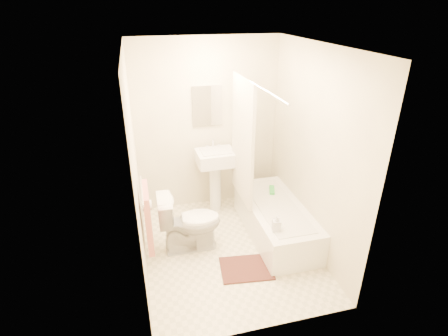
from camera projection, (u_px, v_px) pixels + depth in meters
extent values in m
plane|color=beige|center=(229.00, 249.00, 4.33)|extent=(2.40, 2.40, 0.00)
plane|color=white|center=(231.00, 45.00, 3.29)|extent=(2.40, 2.40, 0.00)
cube|color=beige|center=(207.00, 127.00, 4.86)|extent=(2.00, 0.02, 2.40)
cube|color=beige|center=(136.00, 171.00, 3.59)|extent=(0.02, 2.40, 2.40)
cube|color=beige|center=(313.00, 152.00, 4.03)|extent=(0.02, 2.40, 2.40)
cube|color=white|center=(207.00, 106.00, 4.71)|extent=(0.40, 0.03, 0.55)
cylinder|color=silver|center=(256.00, 84.00, 3.62)|extent=(0.03, 1.70, 0.03)
cube|color=silver|center=(243.00, 141.00, 4.31)|extent=(0.04, 0.80, 1.55)
cylinder|color=silver|center=(142.00, 190.00, 3.42)|extent=(0.02, 0.60, 0.02)
cube|color=#CC7266|center=(148.00, 217.00, 3.57)|extent=(0.06, 0.45, 0.66)
cylinder|color=white|center=(147.00, 206.00, 3.92)|extent=(0.11, 0.12, 0.12)
imported|color=white|center=(190.00, 222.00, 4.21)|extent=(0.76, 0.44, 0.74)
cube|color=#522E21|center=(246.00, 268.00, 4.00)|extent=(0.63, 0.50, 0.02)
imported|color=silver|center=(277.00, 223.00, 3.91)|extent=(0.11, 0.11, 0.20)
cube|color=green|center=(272.00, 190.00, 4.75)|extent=(0.14, 0.23, 0.04)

